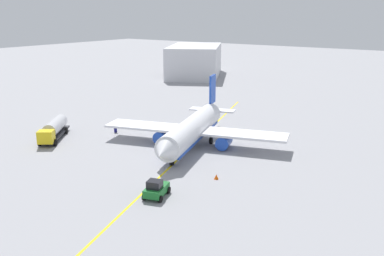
% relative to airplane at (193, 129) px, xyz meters
% --- Properties ---
extents(ground_plane, '(400.00, 400.00, 0.00)m').
position_rel_airplane_xyz_m(ground_plane, '(0.46, 0.14, -2.68)').
color(ground_plane, '#939399').
extents(airplane, '(28.68, 30.02, 9.73)m').
position_rel_airplane_xyz_m(airplane, '(0.00, 0.00, 0.00)').
color(airplane, white).
rests_on(airplane, ground).
extents(fuel_tanker, '(10.25, 8.52, 3.15)m').
position_rel_airplane_xyz_m(fuel_tanker, '(10.47, -21.38, -0.95)').
color(fuel_tanker, '#2D2D33').
rests_on(fuel_tanker, ground).
extents(pushback_tug, '(4.03, 3.19, 2.20)m').
position_rel_airplane_xyz_m(pushback_tug, '(18.76, 7.73, -1.67)').
color(pushback_tug, '#196B28').
rests_on(pushback_tug, ground).
extents(refueling_worker, '(0.61, 0.51, 1.71)m').
position_rel_airplane_xyz_m(refueling_worker, '(1.67, -15.67, -1.86)').
color(refueling_worker, navy).
rests_on(refueling_worker, ground).
extents(safety_cone_nose, '(0.60, 0.60, 0.67)m').
position_rel_airplane_xyz_m(safety_cone_nose, '(10.13, 10.65, -2.35)').
color(safety_cone_nose, '#F2590F').
rests_on(safety_cone_nose, ground).
extents(distant_hangar, '(33.25, 27.65, 10.08)m').
position_rel_airplane_xyz_m(distant_hangar, '(-63.33, -42.88, 2.35)').
color(distant_hangar, silver).
rests_on(distant_hangar, ground).
extents(taxi_line_marking, '(69.30, 21.32, 0.01)m').
position_rel_airplane_xyz_m(taxi_line_marking, '(0.46, 0.14, -2.67)').
color(taxi_line_marking, yellow).
rests_on(taxi_line_marking, ground).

